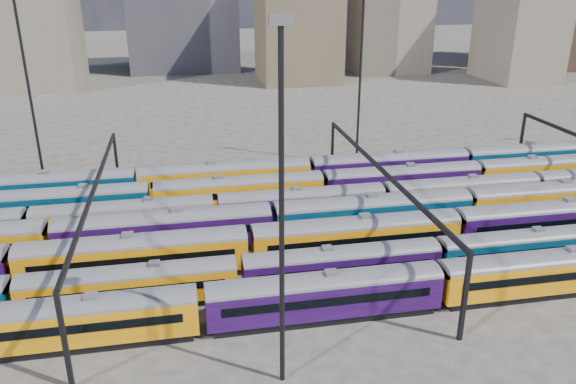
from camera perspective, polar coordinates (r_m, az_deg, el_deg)
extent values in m
plane|color=#403C36|center=(62.38, 0.31, -5.05)|extent=(500.00, 500.00, 0.00)
cube|color=black|center=(49.34, -21.11, -14.07)|extent=(19.12, 2.48, 0.70)
cube|color=#C97808|center=(48.35, -21.40, -12.31)|extent=(20.12, 2.92, 2.92)
cylinder|color=#4C4C51|center=(47.59, -21.64, -10.84)|extent=(20.12, 2.92, 2.92)
cube|color=black|center=(46.95, -21.75, -12.94)|extent=(17.71, 0.06, 0.75)
cube|color=black|center=(49.39, -21.18, -11.03)|extent=(17.71, 0.06, 0.75)
cube|color=slate|center=(47.20, -21.76, -10.04)|extent=(1.01, 0.91, 0.35)
cube|color=black|center=(49.53, 3.69, -12.31)|extent=(19.12, 2.48, 0.70)
cube|color=#1F0739|center=(48.54, 3.74, -10.54)|extent=(20.12, 2.92, 2.92)
cylinder|color=#4C4C51|center=(47.79, 3.78, -9.05)|extent=(20.12, 2.92, 2.92)
cube|color=black|center=(47.15, 4.21, -11.10)|extent=(17.71, 0.06, 0.75)
cube|color=black|center=(49.58, 3.32, -9.31)|extent=(17.71, 0.06, 0.75)
cube|color=slate|center=(47.40, 3.81, -8.24)|extent=(1.01, 0.91, 0.35)
cube|color=black|center=(57.71, 24.31, -9.10)|extent=(19.12, 2.48, 0.70)
cube|color=#C97808|center=(56.87, 24.59, -7.52)|extent=(20.12, 2.92, 2.92)
cylinder|color=#4C4C51|center=(56.23, 24.82, -6.21)|extent=(20.12, 2.92, 2.92)
cube|color=black|center=(55.69, 25.50, -7.89)|extent=(17.71, 0.06, 0.75)
cube|color=black|center=(57.76, 23.83, -6.55)|extent=(17.71, 0.06, 0.75)
cube|color=slate|center=(55.90, 24.94, -5.50)|extent=(1.01, 0.91, 0.35)
cube|color=black|center=(52.83, -15.56, -10.82)|extent=(17.78, 2.31, 0.65)
cube|color=#C97808|center=(51.97, -15.74, -9.25)|extent=(18.71, 2.71, 2.71)
cylinder|color=#4C4C51|center=(51.31, -15.89, -7.94)|extent=(18.71, 2.71, 2.71)
cube|color=black|center=(50.62, -15.88, -9.72)|extent=(16.47, 0.06, 0.70)
cube|color=black|center=(53.00, -15.68, -8.19)|extent=(16.47, 0.06, 0.70)
cube|color=slate|center=(50.97, -15.98, -7.23)|extent=(0.94, 0.84, 0.33)
cube|color=black|center=(54.30, 5.40, -9.09)|extent=(17.78, 2.31, 0.65)
cube|color=#1F0739|center=(53.47, 5.47, -7.54)|extent=(18.71, 2.71, 2.71)
cylinder|color=#4C4C51|center=(52.83, 5.52, -6.25)|extent=(18.71, 2.71, 2.71)
cube|color=black|center=(52.16, 5.90, -7.94)|extent=(16.47, 0.06, 0.70)
cube|color=black|center=(54.47, 5.08, -6.55)|extent=(16.47, 0.06, 0.70)
cube|color=slate|center=(52.49, 5.55, -5.55)|extent=(0.94, 0.84, 0.33)
cube|color=black|center=(62.07, 22.93, -6.71)|extent=(17.78, 2.31, 0.65)
cube|color=#042B45|center=(61.34, 23.15, -5.31)|extent=(18.71, 2.71, 2.71)
cylinder|color=#4C4C51|center=(60.78, 23.34, -4.17)|extent=(18.71, 2.71, 2.71)
cube|color=black|center=(60.21, 23.90, -5.60)|extent=(16.47, 0.06, 0.70)
cube|color=black|center=(62.22, 22.52, -4.50)|extent=(16.47, 0.06, 0.70)
cube|color=slate|center=(60.50, 23.44, -3.55)|extent=(0.94, 0.84, 0.33)
cube|color=black|center=(57.08, -15.09, -8.12)|extent=(20.44, 2.65, 0.75)
cube|color=#C97808|center=(56.18, -15.28, -6.40)|extent=(21.51, 3.12, 3.12)
cylinder|color=#4C4C51|center=(55.49, -15.43, -4.98)|extent=(21.51, 3.12, 3.12)
cube|color=black|center=(54.61, -15.41, -6.82)|extent=(18.93, 0.06, 0.81)
cube|color=black|center=(57.42, -15.22, -5.34)|extent=(18.93, 0.06, 0.81)
cube|color=slate|center=(55.13, -15.52, -4.20)|extent=(1.08, 0.97, 0.38)
cube|color=black|center=(59.23, 6.84, -6.34)|extent=(20.44, 2.65, 0.75)
cube|color=#C97808|center=(58.36, 6.92, -4.65)|extent=(21.51, 3.12, 3.12)
cylinder|color=#4C4C51|center=(57.69, 6.99, -3.26)|extent=(21.51, 3.12, 3.12)
cube|color=black|center=(56.85, 7.41, -5.00)|extent=(18.93, 0.06, 0.81)
cube|color=black|center=(59.55, 6.48, -3.68)|extent=(18.93, 0.06, 0.81)
cube|color=slate|center=(57.35, 7.02, -2.51)|extent=(1.08, 0.97, 0.38)
cube|color=black|center=(68.82, 24.74, -4.17)|extent=(20.44, 2.65, 0.75)
cube|color=#1F0739|center=(68.07, 24.99, -2.70)|extent=(21.51, 3.12, 3.12)
cylinder|color=#4C4C51|center=(67.50, 25.19, -1.49)|extent=(21.51, 3.12, 3.12)
cube|color=black|center=(66.78, 25.79, -2.94)|extent=(18.93, 0.06, 0.81)
cube|color=black|center=(69.10, 24.31, -1.90)|extent=(18.93, 0.06, 0.81)
cube|color=slate|center=(67.21, 25.30, -0.84)|extent=(1.08, 0.97, 0.38)
cube|color=black|center=(61.30, -12.23, -5.68)|extent=(21.12, 2.74, 0.78)
cube|color=#1F0739|center=(60.43, -12.37, -3.99)|extent=(22.23, 3.22, 3.22)
cylinder|color=#4C4C51|center=(59.77, -12.50, -2.59)|extent=(22.23, 3.22, 3.22)
cube|color=black|center=(58.79, -12.42, -4.32)|extent=(19.56, 0.06, 0.83)
cube|color=black|center=(61.76, -12.39, -3.02)|extent=(19.56, 0.06, 0.83)
cube|color=slate|center=(59.43, -12.56, -1.83)|extent=(1.11, 1.00, 0.39)
cube|color=black|center=(64.49, 8.49, -3.99)|extent=(21.12, 2.74, 0.78)
cube|color=#042B45|center=(63.67, 8.59, -2.36)|extent=(22.23, 3.22, 3.22)
cylinder|color=#4C4C51|center=(63.04, 8.67, -1.02)|extent=(22.23, 3.22, 3.22)
cube|color=black|center=(62.11, 9.10, -2.63)|extent=(19.56, 0.06, 0.83)
cube|color=black|center=(64.92, 8.14, -1.48)|extent=(19.56, 0.06, 0.83)
cube|color=slate|center=(62.72, 8.71, -0.30)|extent=(1.11, 1.00, 0.39)
cube|color=black|center=(74.85, 25.26, -2.22)|extent=(21.12, 2.74, 0.78)
cube|color=#C97808|center=(74.14, 25.50, -0.81)|extent=(22.23, 3.22, 3.22)
cylinder|color=#4C4C51|center=(73.61, 25.70, 0.36)|extent=(22.23, 3.22, 3.22)
cube|color=black|center=(72.81, 26.28, -1.00)|extent=(19.56, 0.06, 0.83)
cube|color=black|center=(75.23, 24.85, -0.07)|extent=(19.56, 0.06, 0.83)
cube|color=slate|center=(73.33, 25.81, 0.98)|extent=(1.11, 1.00, 0.39)
cube|color=black|center=(66.16, -16.08, -4.00)|extent=(18.69, 2.43, 0.69)
cube|color=#C97808|center=(65.44, -16.24, -2.60)|extent=(19.68, 2.85, 2.85)
cylinder|color=#4C4C51|center=(64.89, -16.37, -1.45)|extent=(19.68, 2.85, 2.85)
cube|color=black|center=(63.99, -16.36, -2.84)|extent=(17.31, 0.06, 0.74)
cube|color=black|center=(66.63, -16.17, -1.83)|extent=(17.31, 0.06, 0.74)
cube|color=slate|center=(64.61, -16.43, -0.83)|extent=(0.98, 0.89, 0.34)
cube|color=black|center=(67.07, 1.40, -2.75)|extent=(18.69, 2.43, 0.69)
cube|color=#1F0739|center=(66.37, 1.41, -1.35)|extent=(19.68, 2.85, 2.85)
cylinder|color=#4C4C51|center=(65.83, 1.42, -0.21)|extent=(19.68, 2.85, 2.85)
cube|color=black|center=(64.93, 1.68, -1.56)|extent=(17.31, 0.06, 0.74)
cube|color=black|center=(67.54, 1.15, -0.62)|extent=(17.31, 0.06, 0.74)
cube|color=slate|center=(65.55, 1.43, 0.41)|extent=(0.98, 0.89, 0.34)
cube|color=black|center=(73.78, 16.98, -1.41)|extent=(18.69, 2.43, 0.69)
cube|color=#C97808|center=(73.14, 17.13, -0.13)|extent=(19.68, 2.85, 2.85)
cylinder|color=#4C4C51|center=(72.65, 17.25, 0.92)|extent=(19.68, 2.85, 2.85)
cube|color=black|center=(71.84, 17.68, -0.29)|extent=(17.31, 0.06, 0.74)
cube|color=black|center=(74.21, 16.66, 0.52)|extent=(17.31, 0.06, 0.74)
cube|color=slate|center=(72.40, 17.32, 1.48)|extent=(0.98, 0.89, 0.34)
cube|color=black|center=(71.92, -22.03, -2.67)|extent=(19.68, 2.55, 0.73)
cube|color=#042B45|center=(71.22, -22.23, -1.30)|extent=(20.72, 3.00, 3.00)
cylinder|color=#4C4C51|center=(70.70, -22.40, -0.17)|extent=(20.72, 3.00, 3.00)
cube|color=black|center=(69.71, -22.49, -1.50)|extent=(18.23, 0.06, 0.78)
cube|color=black|center=(72.48, -22.07, -0.58)|extent=(18.23, 0.06, 0.78)
cube|color=slate|center=(70.43, -22.49, 0.43)|extent=(1.04, 0.93, 0.36)
cube|color=black|center=(70.62, -4.88, -1.52)|extent=(19.68, 2.55, 0.73)
cube|color=#C97808|center=(69.92, -4.93, -0.11)|extent=(20.72, 3.00, 3.00)
cylinder|color=#4C4C51|center=(69.38, -4.97, 1.04)|extent=(20.72, 3.00, 3.00)
cube|color=black|center=(68.38, -4.80, -0.29)|extent=(18.23, 0.06, 0.78)
cube|color=black|center=(71.20, -5.07, 0.60)|extent=(18.23, 0.06, 0.78)
cube|color=slate|center=(69.11, -4.99, 1.66)|extent=(1.04, 0.93, 0.36)
cube|color=black|center=(75.58, 11.39, -0.30)|extent=(19.68, 2.55, 0.73)
cube|color=#1F0739|center=(74.92, 11.50, 1.02)|extent=(20.72, 3.00, 3.00)
cylinder|color=#4C4C51|center=(74.42, 11.58, 2.11)|extent=(20.72, 3.00, 3.00)
cube|color=black|center=(73.48, 11.95, 0.88)|extent=(18.23, 0.06, 0.78)
cube|color=black|center=(76.12, 11.09, 1.67)|extent=(18.23, 0.06, 0.78)
cube|color=slate|center=(74.16, 11.63, 2.69)|extent=(1.04, 0.93, 0.36)
cube|color=black|center=(85.71, 24.74, 0.72)|extent=(19.68, 2.55, 0.73)
cube|color=#C97808|center=(85.13, 24.93, 1.89)|extent=(20.72, 3.00, 3.00)
cylinder|color=#4C4C51|center=(84.69, 25.09, 2.85)|extent=(20.72, 3.00, 3.00)
cube|color=black|center=(83.87, 25.55, 1.78)|extent=(18.23, 0.06, 0.78)
cube|color=black|center=(86.19, 24.40, 2.46)|extent=(18.23, 0.06, 0.78)
cube|color=slate|center=(84.46, 25.17, 3.36)|extent=(1.04, 0.93, 0.36)
cube|color=black|center=(76.97, -23.23, -1.27)|extent=(20.92, 2.71, 0.77)
cube|color=#042B45|center=(76.29, -23.45, 0.11)|extent=(22.02, 3.19, 3.19)
cylinder|color=#4C4C51|center=(75.77, -23.62, 1.23)|extent=(22.02, 3.19, 3.19)
cube|color=black|center=(74.68, -23.72, -0.06)|extent=(19.38, 0.06, 0.83)
cube|color=black|center=(77.64, -23.26, 0.80)|extent=(19.38, 0.06, 0.83)
cube|color=slate|center=(75.50, -23.72, 1.84)|extent=(1.10, 0.99, 0.39)
cube|color=black|center=(75.13, -6.22, -0.11)|extent=(20.92, 2.71, 0.77)
cube|color=#C97808|center=(74.43, -6.28, 1.31)|extent=(22.02, 3.19, 3.19)
cylinder|color=#4C4C51|center=(73.90, -6.33, 2.48)|extent=(22.02, 3.19, 3.19)
cube|color=black|center=(72.78, -6.18, 1.17)|extent=(19.38, 0.06, 0.83)
cube|color=black|center=(75.82, -6.40, 2.00)|extent=(19.38, 0.06, 0.83)
cube|color=slate|center=(73.63, -6.36, 3.10)|extent=(1.10, 0.99, 0.39)
cube|color=black|center=(79.93, 10.14, 1.02)|extent=(20.92, 2.71, 0.77)
cube|color=#1F0739|center=(79.27, 10.23, 2.36)|extent=(22.02, 3.19, 3.19)
cylinder|color=#4C4C51|center=(78.77, 10.31, 3.46)|extent=(22.02, 3.19, 3.19)
cube|color=black|center=(77.72, 10.67, 2.25)|extent=(19.38, 0.06, 0.83)
cube|color=black|center=(80.57, 9.85, 2.99)|extent=(19.38, 0.06, 0.83)
cube|color=slate|center=(78.51, 10.35, 4.05)|extent=(1.10, 0.99, 0.39)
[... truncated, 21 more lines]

